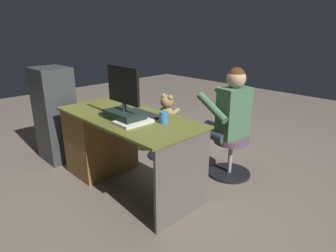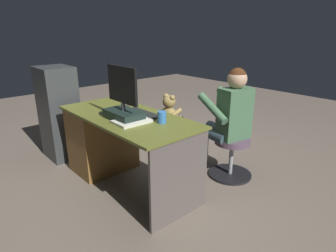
# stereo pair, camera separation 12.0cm
# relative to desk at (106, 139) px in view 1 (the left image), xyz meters

# --- Properties ---
(ground_plane) EXTENTS (10.00, 10.00, 0.00)m
(ground_plane) POSITION_rel_desk_xyz_m (-0.40, -0.38, -0.39)
(ground_plane) COLOR #6D6054
(desk) EXTENTS (1.51, 0.69, 0.74)m
(desk) POSITION_rel_desk_xyz_m (0.00, 0.00, 0.00)
(desk) COLOR brown
(desk) RESTS_ON ground_plane
(monitor) EXTENTS (0.42, 0.22, 0.47)m
(monitor) POSITION_rel_desk_xyz_m (-0.49, 0.09, 0.48)
(monitor) COLOR black
(monitor) RESTS_ON desk
(keyboard) EXTENTS (0.42, 0.14, 0.02)m
(keyboard) POSITION_rel_desk_xyz_m (-0.48, -0.13, 0.36)
(keyboard) COLOR black
(keyboard) RESTS_ON desk
(computer_mouse) EXTENTS (0.06, 0.10, 0.04)m
(computer_mouse) POSITION_rel_desk_xyz_m (-0.19, -0.13, 0.36)
(computer_mouse) COLOR #2F2723
(computer_mouse) RESTS_ON desk
(cup) EXTENTS (0.08, 0.08, 0.10)m
(cup) POSITION_rel_desk_xyz_m (-0.80, -0.10, 0.40)
(cup) COLOR #3372BF
(cup) RESTS_ON desk
(tv_remote) EXTENTS (0.09, 0.16, 0.02)m
(tv_remote) POSITION_rel_desk_xyz_m (-0.22, 0.10, 0.36)
(tv_remote) COLOR black
(tv_remote) RESTS_ON desk
(notebook_binder) EXTENTS (0.23, 0.30, 0.02)m
(notebook_binder) POSITION_rel_desk_xyz_m (-0.62, 0.09, 0.36)
(notebook_binder) COLOR beige
(notebook_binder) RESTS_ON desk
(office_chair_teddy) EXTENTS (0.46, 0.46, 0.43)m
(office_chair_teddy) POSITION_rel_desk_xyz_m (-0.15, -0.76, -0.15)
(office_chair_teddy) COLOR black
(office_chair_teddy) RESTS_ON ground_plane
(teddy_bear) EXTENTS (0.24, 0.25, 0.35)m
(teddy_bear) POSITION_rel_desk_xyz_m (-0.15, -0.78, 0.20)
(teddy_bear) COLOR olive
(teddy_bear) RESTS_ON office_chair_teddy
(visitor_chair) EXTENTS (0.46, 0.46, 0.43)m
(visitor_chair) POSITION_rel_desk_xyz_m (-0.97, -0.92, -0.14)
(visitor_chair) COLOR black
(visitor_chair) RESTS_ON ground_plane
(person) EXTENTS (0.57, 0.54, 1.16)m
(person) POSITION_rel_desk_xyz_m (-0.89, -0.90, 0.28)
(person) COLOR #3F6545
(person) RESTS_ON ground_plane
(equipment_rack) EXTENTS (0.44, 0.36, 1.10)m
(equipment_rack) POSITION_rel_desk_xyz_m (0.72, 0.22, 0.16)
(equipment_rack) COLOR #303435
(equipment_rack) RESTS_ON ground_plane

